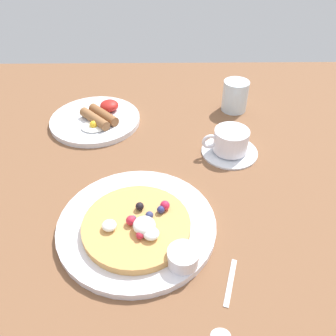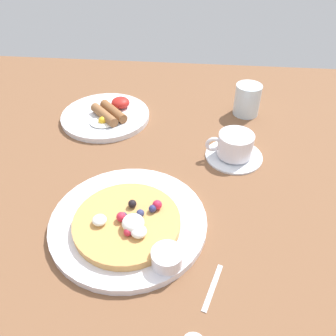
# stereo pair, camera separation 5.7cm
# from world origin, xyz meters

# --- Properties ---
(ground_plane) EXTENTS (1.71, 1.17, 0.03)m
(ground_plane) POSITION_xyz_m (0.00, 0.00, -0.01)
(ground_plane) COLOR brown
(pancake_plate) EXTENTS (0.28, 0.28, 0.01)m
(pancake_plate) POSITION_xyz_m (-0.05, -0.13, 0.01)
(pancake_plate) COLOR white
(pancake_plate) RESTS_ON ground_plane
(pancake_with_berries) EXTENTS (0.19, 0.19, 0.04)m
(pancake_with_berries) POSITION_xyz_m (-0.05, -0.15, 0.02)
(pancake_with_berries) COLOR tan
(pancake_with_berries) RESTS_ON pancake_plate
(syrup_ramekin) EXTENTS (0.05, 0.05, 0.03)m
(syrup_ramekin) POSITION_xyz_m (0.03, -0.22, 0.03)
(syrup_ramekin) COLOR white
(syrup_ramekin) RESTS_ON pancake_plate
(breakfast_plate) EXTENTS (0.23, 0.23, 0.01)m
(breakfast_plate) POSITION_xyz_m (-0.18, 0.22, 0.01)
(breakfast_plate) COLOR white
(breakfast_plate) RESTS_ON ground_plane
(fried_breakfast) EXTENTS (0.10, 0.13, 0.03)m
(fried_breakfast) POSITION_xyz_m (-0.16, 0.21, 0.02)
(fried_breakfast) COLOR brown
(fried_breakfast) RESTS_ON breakfast_plate
(coffee_saucer) EXTENTS (0.13, 0.13, 0.01)m
(coffee_saucer) POSITION_xyz_m (0.15, 0.08, 0.00)
(coffee_saucer) COLOR white
(coffee_saucer) RESTS_ON ground_plane
(coffee_cup) EXTENTS (0.10, 0.08, 0.05)m
(coffee_cup) POSITION_xyz_m (0.15, 0.08, 0.03)
(coffee_cup) COLOR white
(coffee_cup) RESTS_ON coffee_saucer
(teaspoon) EXTENTS (0.06, 0.13, 0.01)m
(teaspoon) POSITION_xyz_m (0.08, -0.30, 0.00)
(teaspoon) COLOR silver
(teaspoon) RESTS_ON ground_plane
(water_glass) EXTENTS (0.07, 0.07, 0.08)m
(water_glass) POSITION_xyz_m (0.19, 0.28, 0.04)
(water_glass) COLOR silver
(water_glass) RESTS_ON ground_plane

